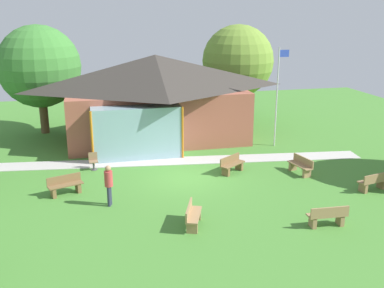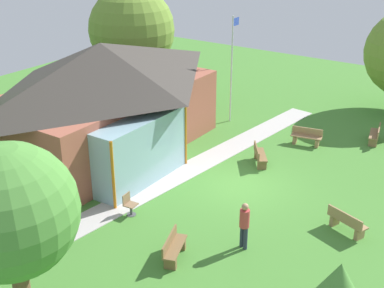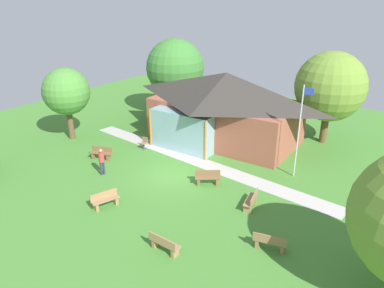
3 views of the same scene
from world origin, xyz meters
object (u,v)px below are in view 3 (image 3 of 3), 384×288
(bench_front_center, at_px, (105,200))
(pavilion, at_px, (224,106))
(bench_mid_left, at_px, (101,153))
(tree_behind_pavilion_right, at_px, (330,87))
(tree_west_hedge, at_px, (66,92))
(bench_mid_right, at_px, (251,201))
(tree_behind_pavilion_left, at_px, (175,68))
(bench_rear_near_path, at_px, (208,178))
(bench_front_right, at_px, (164,244))
(flagpole, at_px, (300,128))
(bench_lawn_far_right, at_px, (270,242))
(visitor_strolling_lawn, at_px, (102,160))
(patio_chair_west, at_px, (144,143))

(bench_front_center, bearing_deg, pavilion, -161.94)
(bench_mid_left, xyz_separation_m, tree_behind_pavilion_right, (11.72, 11.62, 3.89))
(tree_west_hedge, bearing_deg, bench_mid_right, -4.86)
(tree_behind_pavilion_left, xyz_separation_m, tree_behind_pavilion_right, (13.44, 0.64, -0.04))
(bench_rear_near_path, relative_size, bench_mid_right, 0.95)
(pavilion, relative_size, bench_front_right, 7.63)
(bench_front_center, bearing_deg, flagpole, 161.74)
(bench_lawn_far_right, xyz_separation_m, tree_west_hedge, (-18.21, 4.09, 3.32))
(bench_rear_near_path, xyz_separation_m, bench_mid_right, (3.25, -0.91, 0.00))
(bench_rear_near_path, relative_size, visitor_strolling_lawn, 0.85)
(bench_rear_near_path, relative_size, tree_behind_pavilion_left, 0.21)
(bench_front_right, bearing_deg, bench_rear_near_path, 107.38)
(bench_front_center, relative_size, bench_mid_left, 1.00)
(bench_front_right, xyz_separation_m, bench_rear_near_path, (-1.67, 6.34, 0.00))
(flagpole, bearing_deg, bench_front_right, -102.50)
(bench_mid_left, xyz_separation_m, visitor_strolling_lawn, (1.82, -1.62, 0.62))
(bench_mid_right, xyz_separation_m, bench_front_center, (-6.45, -4.25, 0.00))
(tree_behind_pavilion_left, bearing_deg, bench_front_right, -55.24)
(pavilion, xyz_separation_m, bench_front_center, (-0.42, -11.90, -2.30))
(pavilion, bearing_deg, tree_west_hedge, -147.77)
(bench_front_right, bearing_deg, bench_front_center, 169.02)
(patio_chair_west, bearing_deg, visitor_strolling_lawn, 91.91)
(flagpole, distance_m, tree_west_hedge, 17.05)
(bench_mid_left, height_order, tree_behind_pavilion_left, tree_behind_pavilion_left)
(bench_front_right, distance_m, bench_mid_right, 5.65)
(tree_behind_pavilion_left, bearing_deg, tree_west_hedge, -108.03)
(bench_mid_right, bearing_deg, pavilion, 26.76)
(bench_lawn_far_right, distance_m, tree_west_hedge, 18.95)
(bench_front_right, relative_size, patio_chair_west, 1.77)
(patio_chair_west, bearing_deg, bench_front_right, 129.93)
(bench_mid_left, distance_m, tree_behind_pavilion_left, 11.78)
(pavilion, bearing_deg, flagpole, -23.24)
(bench_front_center, distance_m, bench_lawn_far_right, 8.78)
(flagpole, bearing_deg, visitor_strolling_lawn, -147.29)
(bench_mid_left, bearing_deg, tree_behind_pavilion_right, -154.85)
(pavilion, height_order, visitor_strolling_lawn, pavilion)
(patio_chair_west, relative_size, tree_behind_pavilion_left, 0.12)
(tree_behind_pavilion_right, bearing_deg, tree_west_hedge, -148.38)
(flagpole, distance_m, tree_behind_pavilion_right, 6.87)
(bench_front_center, relative_size, tree_west_hedge, 0.28)
(tree_west_hedge, bearing_deg, tree_behind_pavilion_left, 71.97)
(bench_front_right, relative_size, bench_front_center, 0.97)
(tree_west_hedge, xyz_separation_m, tree_behind_pavilion_left, (3.10, 9.54, 0.61))
(bench_mid_right, distance_m, visitor_strolling_lawn, 9.54)
(bench_mid_left, height_order, tree_west_hedge, tree_west_hedge)
(bench_front_right, bearing_deg, tree_behind_pavilion_left, 127.34)
(bench_front_right, height_order, visitor_strolling_lawn, visitor_strolling_lawn)
(flagpole, distance_m, bench_mid_left, 13.12)
(bench_front_right, distance_m, visitor_strolling_lawn, 8.67)
(flagpole, height_order, tree_behind_pavilion_right, tree_behind_pavilion_right)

